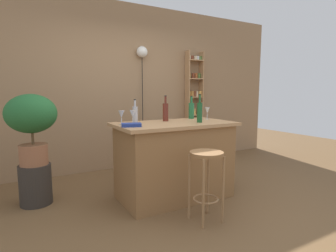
{
  "coord_description": "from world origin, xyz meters",
  "views": [
    {
      "loc": [
        -1.66,
        -2.52,
        1.31
      ],
      "look_at": [
        0.05,
        0.55,
        0.87
      ],
      "focal_mm": 28.79,
      "sensor_mm": 36.0,
      "label": 1
    }
  ],
  "objects_px": {
    "bottle_olive_oil": "(191,110)",
    "wine_glass_left": "(133,114)",
    "cookbook": "(131,125)",
    "spice_shelf": "(194,104)",
    "plant_stool": "(36,184)",
    "potted_plant": "(32,120)",
    "wine_glass_right": "(207,111)",
    "bottle_vinegar": "(135,114)",
    "wine_glass_center": "(121,115)",
    "pendant_globe_light": "(142,54)",
    "bottle_sauce_amber": "(166,111)",
    "bar_stool": "(206,170)",
    "bottle_soda_blue": "(200,112)"
  },
  "relations": [
    {
      "from": "bottle_vinegar",
      "to": "bottle_olive_oil",
      "type": "relative_size",
      "value": 0.89
    },
    {
      "from": "wine_glass_right",
      "to": "bottle_sauce_amber",
      "type": "bearing_deg",
      "value": 174.97
    },
    {
      "from": "potted_plant",
      "to": "wine_glass_center",
      "type": "relative_size",
      "value": 5.0
    },
    {
      "from": "spice_shelf",
      "to": "bottle_vinegar",
      "type": "height_order",
      "value": "spice_shelf"
    },
    {
      "from": "spice_shelf",
      "to": "plant_stool",
      "type": "height_order",
      "value": "spice_shelf"
    },
    {
      "from": "cookbook",
      "to": "spice_shelf",
      "type": "bearing_deg",
      "value": 57.68
    },
    {
      "from": "bottle_vinegar",
      "to": "wine_glass_center",
      "type": "height_order",
      "value": "bottle_vinegar"
    },
    {
      "from": "potted_plant",
      "to": "plant_stool",
      "type": "bearing_deg",
      "value": 0.0
    },
    {
      "from": "wine_glass_center",
      "to": "wine_glass_right",
      "type": "distance_m",
      "value": 1.25
    },
    {
      "from": "plant_stool",
      "to": "bottle_vinegar",
      "type": "xyz_separation_m",
      "value": [
        1.11,
        -0.38,
        0.81
      ]
    },
    {
      "from": "bottle_sauce_amber",
      "to": "cookbook",
      "type": "bearing_deg",
      "value": -153.09
    },
    {
      "from": "wine_glass_center",
      "to": "wine_glass_right",
      "type": "height_order",
      "value": "same"
    },
    {
      "from": "plant_stool",
      "to": "bottle_vinegar",
      "type": "bearing_deg",
      "value": -18.83
    },
    {
      "from": "bottle_sauce_amber",
      "to": "wine_glass_right",
      "type": "height_order",
      "value": "bottle_sauce_amber"
    },
    {
      "from": "wine_glass_right",
      "to": "plant_stool",
      "type": "bearing_deg",
      "value": 167.7
    },
    {
      "from": "wine_glass_center",
      "to": "plant_stool",
      "type": "bearing_deg",
      "value": 149.76
    },
    {
      "from": "spice_shelf",
      "to": "potted_plant",
      "type": "height_order",
      "value": "spice_shelf"
    },
    {
      "from": "bottle_vinegar",
      "to": "wine_glass_center",
      "type": "relative_size",
      "value": 1.74
    },
    {
      "from": "wine_glass_left",
      "to": "wine_glass_right",
      "type": "xyz_separation_m",
      "value": [
        1.11,
        0.05,
        0.0
      ]
    },
    {
      "from": "wine_glass_center",
      "to": "cookbook",
      "type": "height_order",
      "value": "wine_glass_center"
    },
    {
      "from": "wine_glass_left",
      "to": "wine_glass_center",
      "type": "xyz_separation_m",
      "value": [
        -0.13,
        0.0,
        0.0
      ]
    },
    {
      "from": "bar_stool",
      "to": "cookbook",
      "type": "xyz_separation_m",
      "value": [
        -0.56,
        0.6,
        0.43
      ]
    },
    {
      "from": "bar_stool",
      "to": "plant_stool",
      "type": "distance_m",
      "value": 2.01
    },
    {
      "from": "wine_glass_center",
      "to": "wine_glass_left",
      "type": "bearing_deg",
      "value": -0.93
    },
    {
      "from": "pendant_globe_light",
      "to": "bottle_olive_oil",
      "type": "bearing_deg",
      "value": -81.09
    },
    {
      "from": "plant_stool",
      "to": "wine_glass_center",
      "type": "bearing_deg",
      "value": -30.24
    },
    {
      "from": "potted_plant",
      "to": "bottle_soda_blue",
      "type": "bearing_deg",
      "value": -22.57
    },
    {
      "from": "bottle_vinegar",
      "to": "bar_stool",
      "type": "bearing_deg",
      "value": -67.75
    },
    {
      "from": "spice_shelf",
      "to": "bottle_vinegar",
      "type": "distance_m",
      "value": 2.18
    },
    {
      "from": "bottle_olive_oil",
      "to": "wine_glass_right",
      "type": "bearing_deg",
      "value": -47.79
    },
    {
      "from": "spice_shelf",
      "to": "bottle_olive_oil",
      "type": "distance_m",
      "value": 1.49
    },
    {
      "from": "bottle_vinegar",
      "to": "wine_glass_left",
      "type": "relative_size",
      "value": 1.74
    },
    {
      "from": "bar_stool",
      "to": "potted_plant",
      "type": "xyz_separation_m",
      "value": [
        -1.49,
        1.31,
        0.46
      ]
    },
    {
      "from": "wine_glass_left",
      "to": "plant_stool",
      "type": "bearing_deg",
      "value": 153.06
    },
    {
      "from": "bottle_sauce_amber",
      "to": "wine_glass_left",
      "type": "bearing_deg",
      "value": -167.48
    },
    {
      "from": "bottle_sauce_amber",
      "to": "wine_glass_right",
      "type": "distance_m",
      "value": 0.63
    },
    {
      "from": "bar_stool",
      "to": "plant_stool",
      "type": "height_order",
      "value": "bar_stool"
    },
    {
      "from": "bottle_soda_blue",
      "to": "wine_glass_right",
      "type": "distance_m",
      "value": 0.44
    },
    {
      "from": "bottle_olive_oil",
      "to": "bottle_sauce_amber",
      "type": "bearing_deg",
      "value": -166.79
    },
    {
      "from": "wine_glass_right",
      "to": "bottle_vinegar",
      "type": "bearing_deg",
      "value": 175.15
    },
    {
      "from": "bottle_olive_oil",
      "to": "pendant_globe_light",
      "type": "relative_size",
      "value": 0.15
    },
    {
      "from": "bottle_vinegar",
      "to": "wine_glass_left",
      "type": "distance_m",
      "value": 0.17
    },
    {
      "from": "bottle_olive_oil",
      "to": "wine_glass_left",
      "type": "relative_size",
      "value": 1.94
    },
    {
      "from": "bottle_vinegar",
      "to": "bottle_olive_oil",
      "type": "height_order",
      "value": "bottle_olive_oil"
    },
    {
      "from": "bar_stool",
      "to": "potted_plant",
      "type": "bearing_deg",
      "value": 138.73
    },
    {
      "from": "spice_shelf",
      "to": "cookbook",
      "type": "distance_m",
      "value": 2.52
    },
    {
      "from": "bar_stool",
      "to": "spice_shelf",
      "type": "bearing_deg",
      "value": 58.14
    },
    {
      "from": "pendant_globe_light",
      "to": "bottle_soda_blue",
      "type": "bearing_deg",
      "value": -89.63
    },
    {
      "from": "spice_shelf",
      "to": "potted_plant",
      "type": "xyz_separation_m",
      "value": [
        -2.87,
        -0.91,
        -0.08
      ]
    },
    {
      "from": "potted_plant",
      "to": "bottle_olive_oil",
      "type": "xyz_separation_m",
      "value": [
        1.99,
        -0.3,
        0.07
      ]
    }
  ]
}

